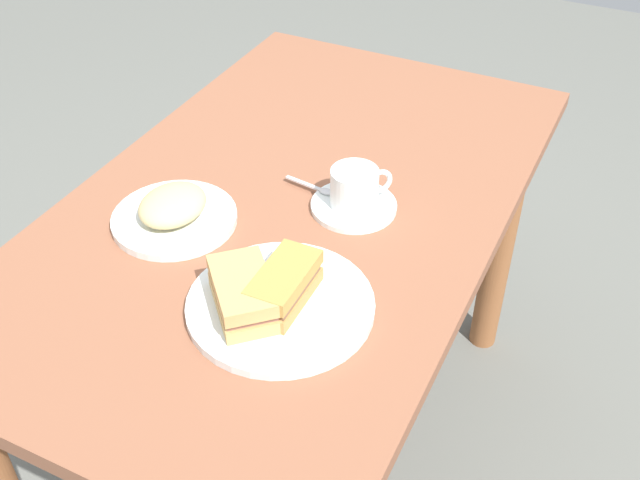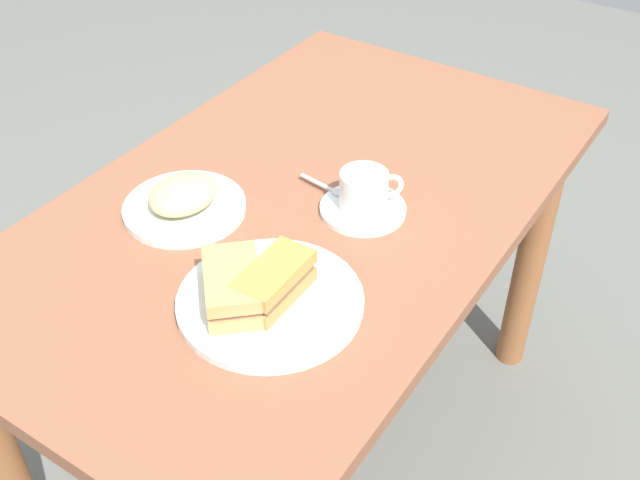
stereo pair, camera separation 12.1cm
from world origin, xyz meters
name	(u,v)px [view 2 (the right image)]	position (x,y,z in m)	size (l,w,h in m)	color
ground_plane	(306,446)	(0.00, 0.00, 0.00)	(6.00, 6.00, 0.00)	#63645D
dining_table	(303,255)	(0.00, 0.00, 0.59)	(1.21, 0.72, 0.72)	brown
sandwich_plate	(270,301)	(-0.25, -0.12, 0.73)	(0.28, 0.28, 0.01)	white
sandwich_front	(274,282)	(-0.24, -0.12, 0.76)	(0.13, 0.07, 0.06)	#B58546
sandwich_back	(233,287)	(-0.28, -0.07, 0.76)	(0.15, 0.15, 0.06)	tan
coffee_saucer	(363,209)	(0.02, -0.11, 0.72)	(0.15, 0.15, 0.01)	white
coffee_cup	(365,189)	(0.02, -0.11, 0.77)	(0.10, 0.09, 0.07)	white
spoon	(329,188)	(0.03, -0.04, 0.73)	(0.03, 0.10, 0.01)	silver
side_plate	(185,208)	(-0.14, 0.14, 0.73)	(0.21, 0.21, 0.01)	white
side_food_pile	(183,194)	(-0.14, 0.14, 0.76)	(0.13, 0.11, 0.04)	#CCBA7D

